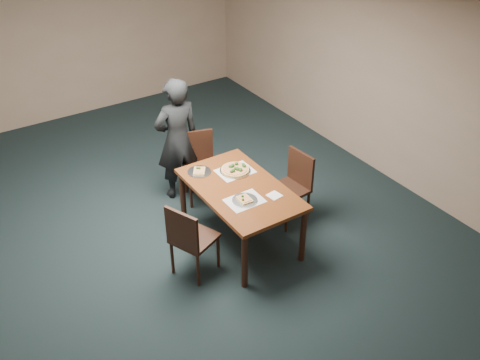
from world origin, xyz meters
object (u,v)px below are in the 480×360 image
chair_left (190,237)px  slice_plate_near (245,200)px  pizza_pan (235,169)px  slice_plate_far (199,171)px  chair_far (199,162)px  chair_right (293,183)px  diner (177,139)px  dining_table (240,194)px

chair_left → slice_plate_near: bearing=-115.7°
pizza_pan → chair_left: bearing=-150.2°
pizza_pan → slice_plate_far: pizza_pan is taller
chair_far → chair_right: size_ratio=1.00×
diner → slice_plate_far: 0.73m
dining_table → chair_right: (0.79, 0.01, -0.14)m
chair_left → diner: 1.62m
chair_far → slice_plate_far: 0.67m
pizza_pan → slice_plate_near: (-0.24, -0.56, -0.01)m
diner → slice_plate_near: diner is taller
slice_plate_far → dining_table: bearing=-66.6°
pizza_pan → slice_plate_far: 0.43m
dining_table → pizza_pan: pizza_pan is taller
chair_left → chair_right: size_ratio=1.00×
dining_table → slice_plate_far: slice_plate_far is taller
dining_table → slice_plate_near: bearing=-112.1°
slice_plate_near → slice_plate_far: slice_plate_far is taller
chair_far → pizza_pan: size_ratio=2.48×
diner → slice_plate_near: size_ratio=5.92×
chair_right → slice_plate_near: bearing=-79.2°
pizza_pan → dining_table: bearing=-113.8°
chair_far → slice_plate_near: (-0.17, -1.32, 0.25)m
dining_table → chair_left: size_ratio=1.65×
chair_far → diner: (-0.21, 0.17, 0.31)m
diner → pizza_pan: 0.98m
chair_far → slice_plate_far: chair_far is taller
pizza_pan → slice_plate_far: size_ratio=1.31×
chair_far → chair_left: bearing=-106.4°
chair_right → chair_left: bearing=-87.3°
diner → chair_left: bearing=68.5°
slice_plate_far → chair_right: bearing=-27.0°
chair_right → diner: (-0.93, 1.24, 0.31)m
slice_plate_near → chair_right: bearing=16.2°
diner → dining_table: bearing=98.4°
chair_left → slice_plate_far: (0.55, 0.74, 0.25)m
chair_far → chair_left: size_ratio=1.00×
pizza_pan → chair_right: bearing=-24.9°
dining_table → chair_right: chair_right is taller
slice_plate_far → diner: bearing=83.0°
slice_plate_near → pizza_pan: bearing=66.9°
pizza_pan → slice_plate_near: size_ratio=1.31×
dining_table → chair_left: 0.82m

